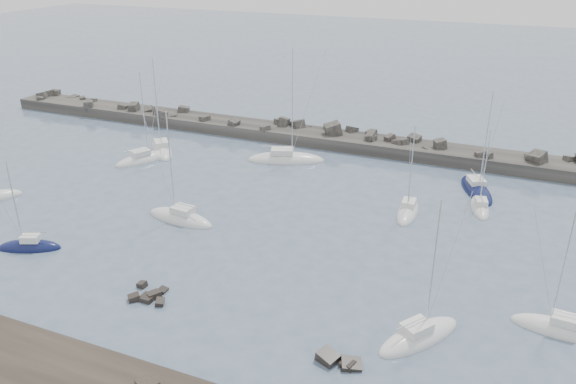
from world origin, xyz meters
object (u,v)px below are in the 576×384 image
(sailboat_7, at_px, (419,337))
(sailboat_8, at_px, (476,190))
(sailboat_6, at_px, (408,212))
(sailboat_10, at_px, (480,208))
(sailboat_4, at_px, (286,160))
(sailboat_3, at_px, (144,160))
(sailboat_9, at_px, (557,330))
(sailboat_5, at_px, (181,219))
(sailboat_1, at_px, (162,150))
(sailboat_2, at_px, (30,247))

(sailboat_7, xyz_separation_m, sailboat_8, (1.24, 32.57, -0.00))
(sailboat_6, height_order, sailboat_10, sailboat_6)
(sailboat_4, relative_size, sailboat_6, 1.49)
(sailboat_3, distance_m, sailboat_9, 59.05)
(sailboat_7, bearing_deg, sailboat_4, 127.88)
(sailboat_5, bearing_deg, sailboat_7, -19.92)
(sailboat_7, relative_size, sailboat_10, 1.25)
(sailboat_3, bearing_deg, sailboat_4, 22.69)
(sailboat_1, bearing_deg, sailboat_10, -2.86)
(sailboat_2, relative_size, sailboat_10, 1.01)
(sailboat_2, bearing_deg, sailboat_6, 34.28)
(sailboat_7, height_order, sailboat_9, sailboat_7)
(sailboat_4, relative_size, sailboat_8, 1.22)
(sailboat_7, bearing_deg, sailboat_10, 85.44)
(sailboat_4, distance_m, sailboat_9, 45.73)
(sailboat_1, xyz_separation_m, sailboat_4, (19.36, 3.57, -0.01))
(sailboat_3, bearing_deg, sailboat_10, 2.60)
(sailboat_2, relative_size, sailboat_7, 0.81)
(sailboat_2, xyz_separation_m, sailboat_6, (35.04, 23.89, -0.01))
(sailboat_7, relative_size, sailboat_9, 1.13)
(sailboat_4, height_order, sailboat_6, sailboat_4)
(sailboat_2, distance_m, sailboat_7, 40.68)
(sailboat_5, height_order, sailboat_8, sailboat_8)
(sailboat_3, bearing_deg, sailboat_8, 9.05)
(sailboat_1, height_order, sailboat_2, sailboat_1)
(sailboat_5, bearing_deg, sailboat_4, 80.48)
(sailboat_8, relative_size, sailboat_10, 1.36)
(sailboat_1, distance_m, sailboat_5, 24.53)
(sailboat_9, bearing_deg, sailboat_10, 110.66)
(sailboat_1, xyz_separation_m, sailboat_6, (39.60, -6.92, -0.01))
(sailboat_4, relative_size, sailboat_5, 1.26)
(sailboat_2, height_order, sailboat_6, sailboat_6)
(sailboat_3, bearing_deg, sailboat_9, -19.52)
(sailboat_3, height_order, sailboat_8, sailboat_8)
(sailboat_2, height_order, sailboat_3, sailboat_3)
(sailboat_7, bearing_deg, sailboat_8, 87.82)
(sailboat_2, distance_m, sailboat_8, 53.77)
(sailboat_3, distance_m, sailboat_4, 20.98)
(sailboat_1, xyz_separation_m, sailboat_9, (55.66, -24.25, -0.01))
(sailboat_2, bearing_deg, sailboat_1, 98.42)
(sailboat_5, height_order, sailboat_6, sailboat_5)
(sailboat_5, height_order, sailboat_7, sailboat_5)
(sailboat_1, relative_size, sailboat_3, 1.08)
(sailboat_8, bearing_deg, sailboat_5, -144.76)
(sailboat_7, bearing_deg, sailboat_5, 160.08)
(sailboat_4, distance_m, sailboat_5, 22.83)
(sailboat_8, bearing_deg, sailboat_3, -170.95)
(sailboat_10, bearing_deg, sailboat_5, -152.49)
(sailboat_5, xyz_separation_m, sailboat_6, (24.02, 12.02, -0.01))
(sailboat_1, xyz_separation_m, sailboat_2, (4.56, -30.81, -0.00))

